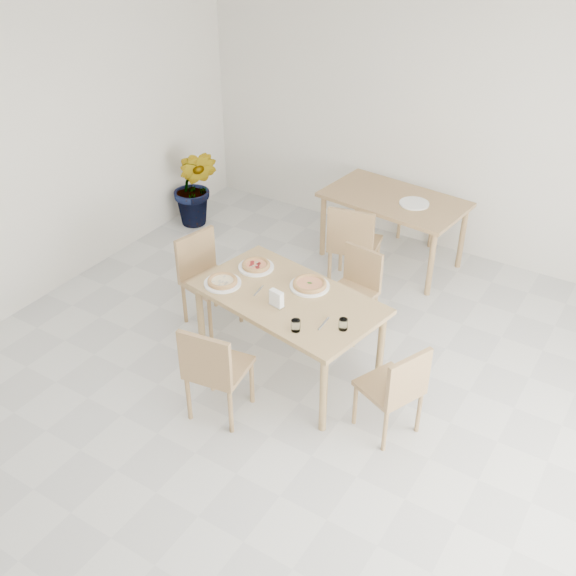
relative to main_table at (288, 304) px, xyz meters
The scene contains 21 objects.
main_table is the anchor object (origin of this frame).
chair_south 0.84m from the main_table, 101.15° to the right, with size 0.49×0.49×0.87m.
chair_north 0.89m from the main_table, 76.71° to the left, with size 0.44×0.44×0.80m.
chair_west 1.08m from the main_table, 168.03° to the left, with size 0.51×0.51×0.88m.
chair_east 1.13m from the main_table, 12.02° to the right, with size 0.52×0.52×0.81m.
plate_margherita 0.24m from the main_table, 69.00° to the left, with size 0.33×0.33×0.02m, color white.
plate_mushroom 0.58m from the main_table, 165.97° to the right, with size 0.31×0.31×0.02m, color white.
plate_pepperoni 0.52m from the main_table, 154.55° to the left, with size 0.31×0.31×0.02m, color white.
pizza_margherita 0.25m from the main_table, 69.00° to the left, with size 0.33×0.33×0.03m.
pizza_mushroom 0.58m from the main_table, 165.97° to the right, with size 0.32×0.32×0.03m.
pizza_pepperoni 0.53m from the main_table, 154.55° to the left, with size 0.28×0.28×0.03m.
tumbler_a 0.49m from the main_table, 50.78° to the right, with size 0.07×0.07×0.09m, color white.
tumbler_b 0.62m from the main_table, 15.13° to the right, with size 0.07×0.07×0.09m, color white.
napkin_holder 0.23m from the main_table, 89.59° to the right, with size 0.14×0.09×0.14m.
fork_a 0.26m from the main_table, 164.25° to the right, with size 0.01×0.17×0.01m, color silver.
fork_b 0.48m from the main_table, 22.73° to the right, with size 0.02×0.19×0.01m, color silver.
second_table 2.13m from the main_table, 90.96° to the left, with size 1.52×0.97×0.75m.
chair_back_s 1.43m from the main_table, 95.53° to the left, with size 0.54×0.54×0.93m.
chair_back_n 2.94m from the main_table, 89.43° to the left, with size 0.45×0.45×0.91m.
plate_empty 2.11m from the main_table, 84.70° to the left, with size 0.30×0.30×0.02m, color white.
potted_plant 2.89m from the main_table, 144.09° to the left, with size 0.53×0.43×0.96m, color #226A20.
Camera 1 is at (2.09, -3.06, 3.78)m, focal length 42.00 mm.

